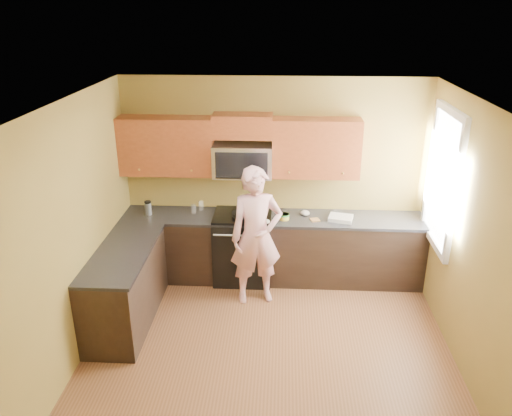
# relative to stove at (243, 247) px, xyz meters

# --- Properties ---
(floor) EXTENTS (4.00, 4.00, 0.00)m
(floor) POSITION_rel_stove_xyz_m (0.40, -1.68, -0.47)
(floor) COLOR brown
(floor) RESTS_ON ground
(ceiling) EXTENTS (4.00, 4.00, 0.00)m
(ceiling) POSITION_rel_stove_xyz_m (0.40, -1.68, 2.23)
(ceiling) COLOR white
(ceiling) RESTS_ON ground
(wall_back) EXTENTS (4.00, 0.00, 4.00)m
(wall_back) POSITION_rel_stove_xyz_m (0.40, 0.32, 0.88)
(wall_back) COLOR olive
(wall_back) RESTS_ON ground
(wall_front) EXTENTS (4.00, 0.00, 4.00)m
(wall_front) POSITION_rel_stove_xyz_m (0.40, -3.67, 0.88)
(wall_front) COLOR olive
(wall_front) RESTS_ON ground
(wall_left) EXTENTS (0.00, 4.00, 4.00)m
(wall_left) POSITION_rel_stove_xyz_m (-1.60, -1.68, 0.88)
(wall_left) COLOR olive
(wall_left) RESTS_ON ground
(wall_right) EXTENTS (0.00, 4.00, 4.00)m
(wall_right) POSITION_rel_stove_xyz_m (2.40, -1.68, 0.88)
(wall_right) COLOR olive
(wall_right) RESTS_ON ground
(cabinet_back_run) EXTENTS (4.00, 0.60, 0.88)m
(cabinet_back_run) POSITION_rel_stove_xyz_m (0.40, 0.02, -0.03)
(cabinet_back_run) COLOR black
(cabinet_back_run) RESTS_ON floor
(cabinet_left_run) EXTENTS (0.60, 1.60, 0.88)m
(cabinet_left_run) POSITION_rel_stove_xyz_m (-1.30, -1.08, -0.03)
(cabinet_left_run) COLOR black
(cabinet_left_run) RESTS_ON floor
(countertop_back) EXTENTS (4.00, 0.62, 0.04)m
(countertop_back) POSITION_rel_stove_xyz_m (0.40, 0.01, 0.43)
(countertop_back) COLOR black
(countertop_back) RESTS_ON cabinet_back_run
(countertop_left) EXTENTS (0.62, 1.60, 0.04)m
(countertop_left) POSITION_rel_stove_xyz_m (-1.29, -1.08, 0.43)
(countertop_left) COLOR black
(countertop_left) RESTS_ON cabinet_left_run
(stove) EXTENTS (0.76, 0.65, 0.95)m
(stove) POSITION_rel_stove_xyz_m (0.00, 0.00, 0.00)
(stove) COLOR black
(stove) RESTS_ON floor
(microwave) EXTENTS (0.76, 0.40, 0.42)m
(microwave) POSITION_rel_stove_xyz_m (0.00, 0.12, 0.97)
(microwave) COLOR silver
(microwave) RESTS_ON wall_back
(upper_cab_left) EXTENTS (1.22, 0.33, 0.75)m
(upper_cab_left) POSITION_rel_stove_xyz_m (-0.99, 0.16, 0.97)
(upper_cab_left) COLOR brown
(upper_cab_left) RESTS_ON wall_back
(upper_cab_right) EXTENTS (1.12, 0.33, 0.75)m
(upper_cab_right) POSITION_rel_stove_xyz_m (0.94, 0.16, 0.97)
(upper_cab_right) COLOR brown
(upper_cab_right) RESTS_ON wall_back
(upper_cab_over_mw) EXTENTS (0.76, 0.33, 0.30)m
(upper_cab_over_mw) POSITION_rel_stove_xyz_m (0.00, 0.16, 1.62)
(upper_cab_over_mw) COLOR brown
(upper_cab_over_mw) RESTS_ON wall_back
(window) EXTENTS (0.06, 1.06, 1.66)m
(window) POSITION_rel_stove_xyz_m (2.38, -0.48, 1.17)
(window) COLOR white
(window) RESTS_ON wall_right
(woman) EXTENTS (0.73, 0.56, 1.77)m
(woman) POSITION_rel_stove_xyz_m (0.21, -0.53, 0.41)
(woman) COLOR pink
(woman) RESTS_ON floor
(frying_pan) EXTENTS (0.32, 0.47, 0.06)m
(frying_pan) POSITION_rel_stove_xyz_m (-0.01, -0.05, 0.47)
(frying_pan) COLOR black
(frying_pan) RESTS_ON stove
(butter_tub) EXTENTS (0.14, 0.14, 0.10)m
(butter_tub) POSITION_rel_stove_xyz_m (0.55, -0.07, 0.45)
(butter_tub) COLOR yellow
(butter_tub) RESTS_ON countertop_back
(toast_slice) EXTENTS (0.14, 0.14, 0.01)m
(toast_slice) POSITION_rel_stove_xyz_m (0.95, -0.07, 0.45)
(toast_slice) COLOR #B27F47
(toast_slice) RESTS_ON countertop_back
(napkin_a) EXTENTS (0.13, 0.13, 0.06)m
(napkin_a) POSITION_rel_stove_xyz_m (0.32, -0.23, 0.48)
(napkin_a) COLOR silver
(napkin_a) RESTS_ON countertop_back
(napkin_b) EXTENTS (0.15, 0.16, 0.07)m
(napkin_b) POSITION_rel_stove_xyz_m (0.83, 0.08, 0.48)
(napkin_b) COLOR silver
(napkin_b) RESTS_ON countertop_back
(dish_towel) EXTENTS (0.35, 0.30, 0.05)m
(dish_towel) POSITION_rel_stove_xyz_m (1.29, -0.04, 0.47)
(dish_towel) COLOR white
(dish_towel) RESTS_ON countertop_back
(travel_mug) EXTENTS (0.10, 0.10, 0.19)m
(travel_mug) POSITION_rel_stove_xyz_m (-1.26, -0.01, 0.45)
(travel_mug) COLOR silver
(travel_mug) RESTS_ON countertop_back
(glass_a) EXTENTS (0.08, 0.08, 0.12)m
(glass_a) POSITION_rel_stove_xyz_m (-1.25, 0.01, 0.51)
(glass_a) COLOR silver
(glass_a) RESTS_ON countertop_back
(glass_b) EXTENTS (0.07, 0.07, 0.12)m
(glass_b) POSITION_rel_stove_xyz_m (-0.58, 0.21, 0.51)
(glass_b) COLOR silver
(glass_b) RESTS_ON countertop_back
(glass_c) EXTENTS (0.08, 0.08, 0.12)m
(glass_c) POSITION_rel_stove_xyz_m (-0.67, 0.08, 0.51)
(glass_c) COLOR silver
(glass_c) RESTS_ON countertop_back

